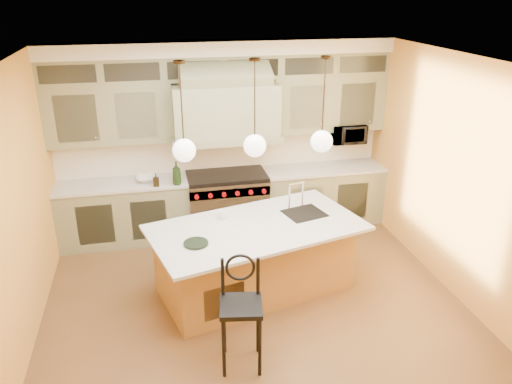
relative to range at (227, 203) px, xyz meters
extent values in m
plane|color=brown|center=(0.00, -2.14, -0.49)|extent=(5.00, 5.00, 0.00)
plane|color=white|center=(0.00, -2.14, 2.41)|extent=(5.00, 5.00, 0.00)
plane|color=gold|center=(0.00, 0.36, 0.96)|extent=(5.00, 0.00, 5.00)
plane|color=gold|center=(0.00, -4.64, 0.96)|extent=(5.00, 0.00, 5.00)
plane|color=gold|center=(-2.50, -2.14, 0.96)|extent=(0.00, 5.00, 5.00)
plane|color=gold|center=(2.50, -2.14, 0.96)|extent=(0.00, 5.00, 5.00)
cube|color=gray|center=(-1.55, 0.03, -0.04)|extent=(1.90, 0.65, 0.90)
cube|color=gray|center=(1.55, 0.03, -0.04)|extent=(1.90, 0.65, 0.90)
cube|color=silver|center=(-1.55, 0.03, 0.43)|extent=(1.90, 0.68, 0.04)
cube|color=silver|center=(1.55, 0.03, 0.43)|extent=(1.90, 0.68, 0.04)
cube|color=silver|center=(0.00, 0.34, 0.73)|extent=(5.00, 0.04, 0.56)
cube|color=gray|center=(-1.62, 0.18, 1.44)|extent=(1.75, 0.35, 0.85)
cube|color=gray|center=(1.62, 0.18, 1.44)|extent=(1.75, 0.35, 0.85)
cube|color=gray|center=(0.00, 0.01, 1.46)|extent=(1.50, 0.70, 0.75)
cube|color=#7B7D5B|center=(0.00, 0.01, 1.06)|extent=(1.60, 0.76, 0.10)
cube|color=#333833|center=(0.00, 0.18, 2.04)|extent=(5.00, 0.35, 0.35)
cube|color=white|center=(0.00, 0.16, 2.31)|extent=(5.00, 0.47, 0.20)
cube|color=silver|center=(0.00, 0.01, -0.04)|extent=(1.20, 0.70, 0.90)
cube|color=black|center=(0.00, 0.01, 0.44)|extent=(1.20, 0.70, 0.06)
cube|color=silver|center=(0.00, -0.31, 0.29)|extent=(1.20, 0.06, 0.14)
cube|color=olive|center=(0.07, -1.69, -0.05)|extent=(2.48, 1.62, 0.88)
cube|color=silver|center=(0.09, -1.74, 0.41)|extent=(2.79, 1.93, 0.04)
cube|color=black|center=(0.76, -1.52, 0.41)|extent=(0.58, 0.54, 0.05)
cylinder|color=black|center=(-0.55, -3.14, -0.14)|extent=(0.04, 0.04, 0.68)
cylinder|color=black|center=(-0.20, -3.20, -0.14)|extent=(0.04, 0.04, 0.68)
cylinder|color=black|center=(-0.49, -2.79, -0.14)|extent=(0.04, 0.04, 0.68)
cylinder|color=black|center=(-0.15, -2.85, -0.14)|extent=(0.04, 0.04, 0.68)
cube|color=black|center=(-0.35, -3.00, 0.22)|extent=(0.48, 0.48, 0.05)
torus|color=black|center=(-0.32, -2.82, 0.55)|extent=(0.30, 0.08, 0.30)
imported|color=black|center=(1.95, 0.11, 0.96)|extent=(0.54, 0.37, 0.30)
imported|color=#193113|center=(-0.76, -0.22, 0.63)|extent=(0.13, 0.13, 0.34)
imported|color=black|center=(-1.05, -0.22, 0.55)|extent=(0.09, 0.09, 0.19)
imported|color=white|center=(-1.19, 0.01, 0.49)|extent=(0.30, 0.30, 0.07)
imported|color=white|center=(-0.29, -1.44, 0.49)|extent=(0.12, 0.12, 0.11)
cylinder|color=#2D2319|center=(-0.73, -1.69, 2.39)|extent=(0.12, 0.12, 0.03)
cylinder|color=#2D2319|center=(-0.73, -1.69, 1.95)|extent=(0.02, 0.02, 0.93)
sphere|color=white|center=(-0.73, -1.69, 1.43)|extent=(0.26, 0.26, 0.26)
cylinder|color=#2D2319|center=(0.07, -1.69, 2.39)|extent=(0.12, 0.12, 0.03)
cylinder|color=#2D2319|center=(0.07, -1.69, 1.95)|extent=(0.02, 0.02, 0.93)
sphere|color=white|center=(0.07, -1.69, 1.43)|extent=(0.26, 0.26, 0.26)
cylinder|color=#2D2319|center=(0.87, -1.69, 2.39)|extent=(0.12, 0.12, 0.03)
cylinder|color=#2D2319|center=(0.87, -1.69, 1.95)|extent=(0.02, 0.02, 0.93)
sphere|color=white|center=(0.87, -1.69, 1.43)|extent=(0.26, 0.26, 0.26)
camera|label=1|loc=(-1.07, -7.01, 3.14)|focal=35.00mm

